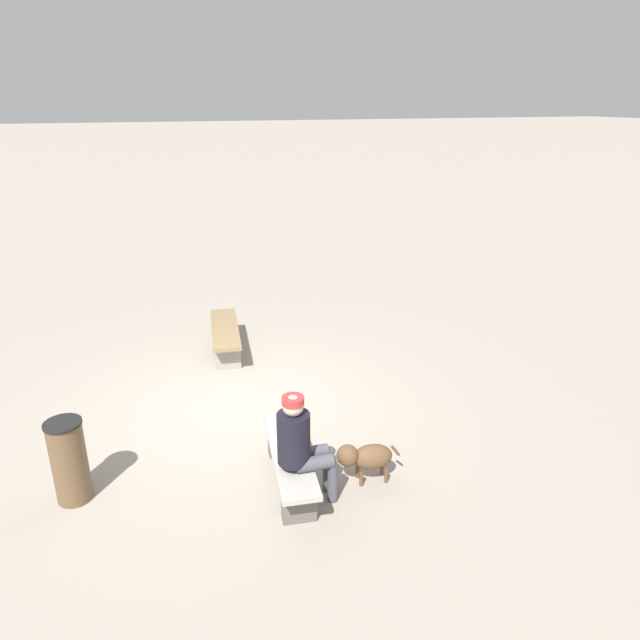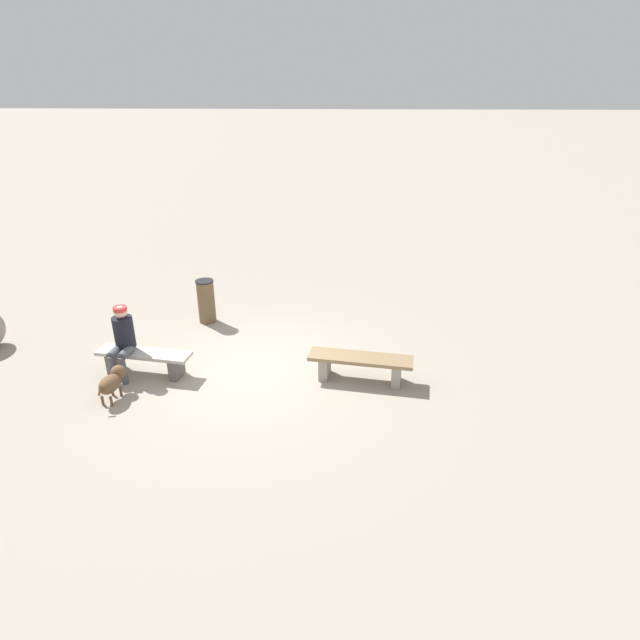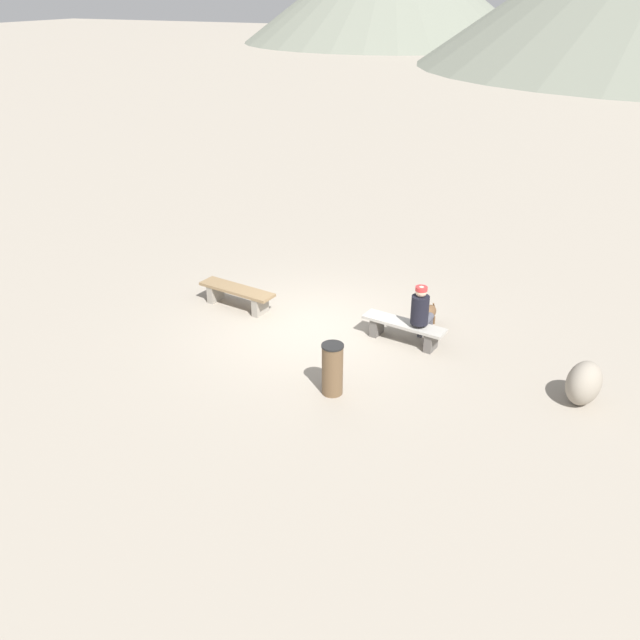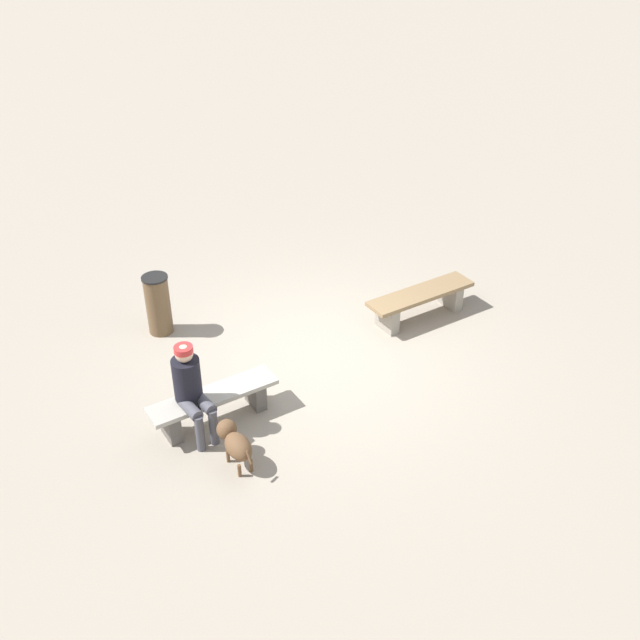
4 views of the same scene
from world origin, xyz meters
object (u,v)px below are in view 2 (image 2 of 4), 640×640
bench_right (144,359)px  dog (112,381)px  trash_bin (206,301)px  bench_left (360,364)px  seated_person (122,337)px

bench_right → dog: dog is taller
bench_right → trash_bin: 2.33m
bench_left → bench_right: bearing=8.1°
seated_person → trash_bin: size_ratio=1.35×
trash_bin → bench_right: bearing=76.8°
seated_person → bench_left: bearing=-175.9°
bench_right → seated_person: seated_person is taller
seated_person → dog: bearing=99.6°
seated_person → bench_right: bearing=-170.6°
bench_left → bench_right: 3.79m
bench_left → bench_right: size_ratio=1.07×
bench_left → dog: size_ratio=2.49×
bench_right → trash_bin: bearing=-95.1°
bench_left → dog: dog is taller
bench_left → dog: 4.10m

